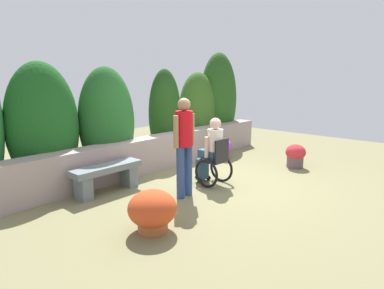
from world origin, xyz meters
The scene contains 9 objects.
ground_plane centered at (0.00, 0.00, 0.00)m, with size 13.52×13.52×0.00m, color olive.
stone_retaining_wall centered at (0.00, 1.59, 0.39)m, with size 7.39×0.43×0.77m, color gray.
hedge_backdrop centered at (0.04, 2.16, 1.24)m, with size 7.56×1.08×2.81m.
stone_bench centered at (-1.73, 1.10, 0.34)m, with size 1.33×0.38×0.52m.
person_in_wheelchair centered at (-0.07, -0.05, 0.62)m, with size 0.53×0.66×1.33m.
person_standing_companion centered at (-0.94, -0.10, 1.01)m, with size 0.49×0.30×1.75m.
flower_pot_purple_near centered at (1.70, 0.91, 0.28)m, with size 0.33×0.33×0.51m.
flower_pot_terracotta_by_wall centered at (-2.20, -0.69, 0.30)m, with size 0.67×0.67×0.59m.
flower_pot_red_accent centered at (2.17, -0.76, 0.30)m, with size 0.46×0.46×0.55m.
Camera 1 is at (-4.89, -3.82, 2.09)m, focal length 30.04 mm.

